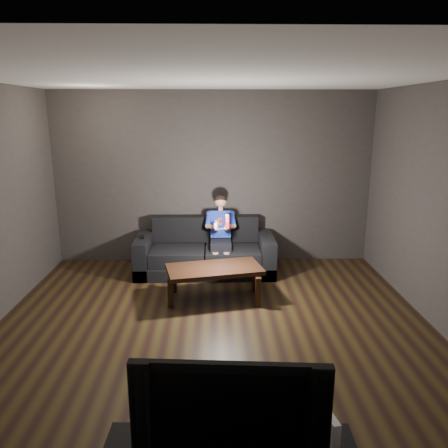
{
  "coord_description": "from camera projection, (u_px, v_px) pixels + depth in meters",
  "views": [
    {
      "loc": [
        0.02,
        -4.35,
        2.36
      ],
      "look_at": [
        0.15,
        1.55,
        0.85
      ],
      "focal_mm": 35.0,
      "sensor_mm": 36.0,
      "label": 1
    }
  ],
  "objects": [
    {
      "name": "ceiling",
      "position": [
        212.0,
        76.0,
        4.13
      ],
      "size": [
        5.0,
        5.0,
        0.02
      ],
      "primitive_type": "cube",
      "color": "white",
      "rests_on": "back_wall"
    },
    {
      "name": "floor",
      "position": [
        214.0,
        334.0,
        4.8
      ],
      "size": [
        5.0,
        5.0,
        0.0
      ],
      "primitive_type": "plane",
      "color": "black",
      "rests_on": "ground"
    },
    {
      "name": "tv",
      "position": [
        230.0,
        402.0,
        2.4
      ],
      "size": [
        1.06,
        0.21,
        0.61
      ],
      "primitive_type": "imported",
      "rotation": [
        0.0,
        0.0,
        -0.07
      ],
      "color": "black",
      "rests_on": "media_console"
    },
    {
      "name": "front_wall",
      "position": [
        211.0,
        336.0,
        2.04
      ],
      "size": [
        5.0,
        0.04,
        2.7
      ],
      "primitive_type": "cube",
      "color": "#393432",
      "rests_on": "ground"
    },
    {
      "name": "sofa",
      "position": [
        205.0,
        255.0,
        6.63
      ],
      "size": [
        2.06,
        0.89,
        0.8
      ],
      "color": "black",
      "rests_on": "floor"
    },
    {
      "name": "back_wall",
      "position": [
        213.0,
        178.0,
        6.88
      ],
      "size": [
        5.0,
        0.04,
        2.7
      ],
      "primitive_type": "cube",
      "color": "#393432",
      "rests_on": "ground"
    },
    {
      "name": "coffee_table",
      "position": [
        214.0,
        271.0,
        5.61
      ],
      "size": [
        1.3,
        0.84,
        0.44
      ],
      "color": "black",
      "rests_on": "floor"
    },
    {
      "name": "child",
      "position": [
        221.0,
        228.0,
        6.48
      ],
      "size": [
        0.45,
        0.56,
        1.11
      ],
      "color": "black",
      "rests_on": "sofa"
    },
    {
      "name": "wii_console",
      "position": [
        331.0,
        432.0,
        2.46
      ],
      "size": [
        0.07,
        0.15,
        0.19
      ],
      "primitive_type": "cube",
      "rotation": [
        0.0,
        0.0,
        0.2
      ],
      "color": "silver",
      "rests_on": "media_console"
    },
    {
      "name": "wii_remote_red",
      "position": [
        227.0,
        221.0,
        6.01
      ],
      "size": [
        0.05,
        0.07,
        0.2
      ],
      "color": "red",
      "rests_on": "child"
    },
    {
      "name": "nunchuk_white",
      "position": [
        216.0,
        225.0,
        6.02
      ],
      "size": [
        0.07,
        0.09,
        0.14
      ],
      "color": "silver",
      "rests_on": "child"
    },
    {
      "name": "wii_remote_black",
      "position": [
        142.0,
        237.0,
        6.46
      ],
      "size": [
        0.06,
        0.16,
        0.03
      ],
      "color": "black",
      "rests_on": "sofa"
    }
  ]
}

